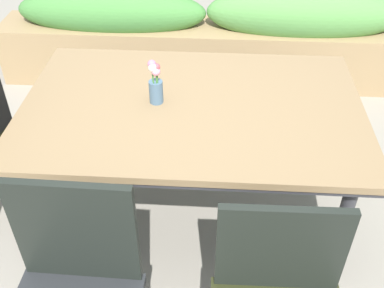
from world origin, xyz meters
name	(u,v)px	position (x,y,z in m)	size (l,w,h in m)	color
ground_plane	(175,206)	(0.00, 0.00, 0.00)	(12.00, 12.00, 0.00)	gray
dining_table	(192,115)	(0.10, -0.03, 0.66)	(1.58, 1.03, 0.72)	#8C704C
flower_vase	(155,84)	(-0.07, -0.03, 0.82)	(0.06, 0.07, 0.22)	slate
planter_box	(208,37)	(0.13, 1.44, 0.36)	(3.16, 0.42, 0.76)	#9E7F56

